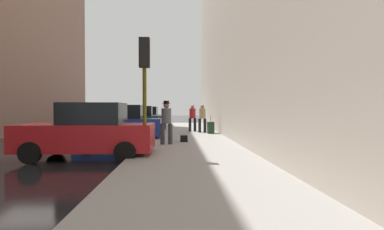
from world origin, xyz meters
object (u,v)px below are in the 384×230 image
Objects in this scene: parked_red_hatchback at (89,132)px; parked_silver_sedan at (144,118)px; parked_blue_sedan at (121,124)px; pedestrian_in_red_jacket at (192,117)px; fire_hydrant at (160,127)px; pedestrian_with_beanie at (166,120)px; traffic_light at (145,71)px; parked_dark_green_sedan at (136,120)px; rolling_suitcase at (211,128)px; duffel_bag at (184,138)px; pedestrian_in_tan_coat at (202,117)px.

parked_silver_sedan is (-0.00, 16.15, 0.00)m from parked_red_hatchback.
pedestrian_in_red_jacket reaches higher than parked_blue_sedan.
pedestrian_with_beanie reaches higher than fire_hydrant.
pedestrian_with_beanie reaches higher than parked_silver_sedan.
traffic_light is 2.03× the size of pedestrian_with_beanie.
pedestrian_in_red_jacket is at bearing -22.78° from parked_dark_green_sedan.
parked_red_hatchback and parked_silver_sedan have the same top height.
parked_silver_sedan reaches higher than rolling_suitcase.
fire_hydrant is 0.68× the size of rolling_suitcase.
duffel_bag is (-0.68, -5.90, -0.81)m from pedestrian_in_red_jacket.
parked_silver_sedan is at bearing 90.00° from parked_red_hatchback.
pedestrian_with_beanie is (2.40, -8.46, 0.29)m from parked_dark_green_sedan.
traffic_light is (1.85, -16.75, 1.91)m from parked_silver_sedan.
parked_blue_sedan is 3.77m from pedestrian_with_beanie.
parked_silver_sedan is 8.15m from fire_hydrant.
rolling_suitcase is 2.36× the size of duffel_bag.
rolling_suitcase is at bearing 26.25° from parked_blue_sedan.
parked_blue_sedan is 10.79m from parked_silver_sedan.
pedestrian_with_beanie is (0.60, -5.74, 0.64)m from fire_hydrant.
pedestrian_in_tan_coat is 1.64× the size of rolling_suitcase.
pedestrian_in_red_jacket is (2.01, 1.11, 0.61)m from fire_hydrant.
pedestrian_in_red_jacket is at bearing 46.06° from parked_blue_sedan.
pedestrian_in_tan_coat is (4.38, 8.51, 0.26)m from parked_red_hatchback.
fire_hydrant is at bearing 95.92° from pedestrian_with_beanie.
traffic_light is at bearing -17.79° from parked_red_hatchback.
pedestrian_in_tan_coat reaches higher than duffel_bag.
parked_silver_sedan is 4.08× the size of rolling_suitcase.
pedestrian_in_tan_coat is (4.38, 3.15, 0.26)m from parked_blue_sedan.
duffel_bag is at bearing -74.47° from fire_hydrant.
pedestrian_in_tan_coat is (4.38, -7.64, 0.26)m from parked_silver_sedan.
fire_hydrant is at bearing 105.53° from duffel_bag.
parked_red_hatchback is 5.98× the size of fire_hydrant.
parked_dark_green_sedan is 8.80m from pedestrian_with_beanie.
parked_red_hatchback is 10.92m from parked_dark_green_sedan.
parked_blue_sedan is at bearing 90.00° from parked_red_hatchback.
duffel_bag is (3.13, -12.73, -0.56)m from parked_silver_sedan.
pedestrian_in_red_jacket is at bearing 28.97° from fire_hydrant.
parked_silver_sedan is 2.48× the size of pedestrian_in_tan_coat.
traffic_light is (0.05, -8.80, 2.26)m from fire_hydrant.
traffic_light is at bearing -107.69° from duffel_bag.
parked_dark_green_sedan is (-0.00, 10.92, 0.00)m from parked_red_hatchback.
parked_dark_green_sedan is at bearing 146.43° from rolling_suitcase.
fire_hydrant is (1.80, -2.71, -0.35)m from parked_dark_green_sedan.
fire_hydrant is 0.41× the size of pedestrian_in_tan_coat.
parked_silver_sedan is (0.00, 5.23, 0.00)m from parked_dark_green_sedan.
parked_red_hatchback is at bearing -121.86° from rolling_suitcase.
fire_hydrant is 0.20× the size of traffic_light.
pedestrian_with_beanie reaches higher than rolling_suitcase.
parked_silver_sedan is 2.48× the size of pedestrian_in_red_jacket.
traffic_light reaches higher than rolling_suitcase.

